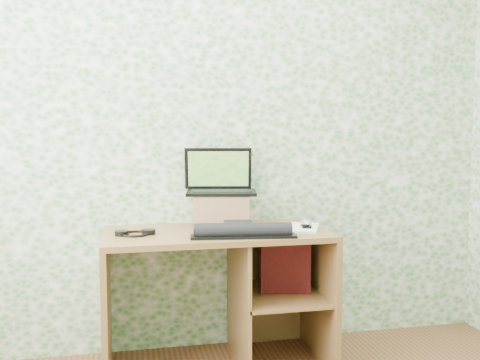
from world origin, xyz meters
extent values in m
plane|color=white|center=(0.00, 1.75, 1.30)|extent=(3.50, 0.00, 3.50)
cube|color=brown|center=(0.00, 1.44, 0.73)|extent=(1.20, 0.60, 0.03)
cube|color=brown|center=(-0.58, 1.44, 0.36)|extent=(0.03, 0.60, 0.72)
cube|color=brown|center=(0.58, 1.44, 0.36)|extent=(0.03, 0.60, 0.72)
cube|color=brown|center=(0.12, 1.44, 0.36)|extent=(0.02, 0.56, 0.72)
cube|color=brown|center=(0.35, 1.44, 0.38)|extent=(0.46, 0.56, 0.02)
cube|color=brown|center=(0.36, 1.73, 0.36)|extent=(0.48, 0.02, 0.72)
cube|color=brown|center=(0.05, 1.58, 0.84)|extent=(0.35, 0.31, 0.18)
cube|color=black|center=(0.05, 1.58, 0.94)|extent=(0.43, 0.33, 0.02)
cube|color=black|center=(0.05, 1.57, 0.95)|extent=(0.35, 0.20, 0.00)
cube|color=black|center=(0.05, 1.69, 1.07)|extent=(0.39, 0.13, 0.24)
cube|color=#1E5A19|center=(0.05, 1.68, 1.07)|extent=(0.35, 0.11, 0.20)
cube|color=black|center=(0.10, 1.36, 0.77)|extent=(0.49, 0.23, 0.04)
cube|color=black|center=(0.10, 1.36, 0.78)|extent=(0.17, 0.17, 0.06)
cylinder|color=black|center=(0.10, 1.24, 0.79)|extent=(0.50, 0.14, 0.07)
cube|color=black|center=(0.10, 1.23, 0.76)|extent=(0.54, 0.17, 0.01)
torus|color=black|center=(-0.43, 1.42, 0.76)|extent=(0.16, 0.16, 0.01)
cylinder|color=black|center=(-0.50, 1.42, 0.76)|extent=(0.07, 0.07, 0.03)
cylinder|color=black|center=(-0.36, 1.42, 0.76)|extent=(0.07, 0.07, 0.03)
cube|color=white|center=(0.46, 1.41, 0.76)|extent=(0.29, 0.34, 0.01)
ellipsoid|color=silver|center=(0.49, 1.38, 0.78)|extent=(0.08, 0.10, 0.03)
cylinder|color=black|center=(0.52, 1.44, 0.77)|extent=(0.03, 0.12, 0.01)
cube|color=maroon|center=(0.39, 1.44, 0.55)|extent=(0.29, 0.15, 0.33)
camera|label=1|loc=(-0.47, -1.36, 1.27)|focal=40.00mm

